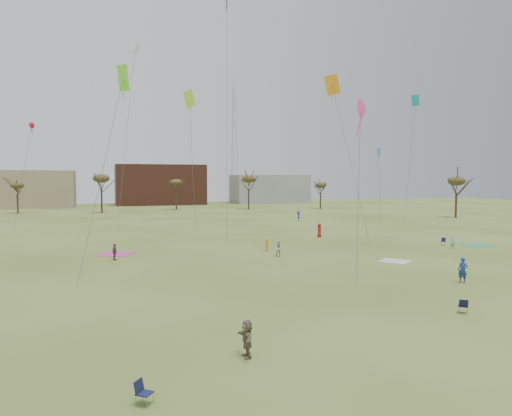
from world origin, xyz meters
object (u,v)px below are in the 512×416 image
object	(u,v)px
flyer_near_right	(463,270)
camp_chair_left	(144,398)
camp_chair_center	(463,309)
radio_tower	(234,144)
camp_chair_right	(443,243)

from	to	relation	value
flyer_near_right	camp_chair_left	xyz separation A→B (m)	(-24.75, -11.98, -0.70)
camp_chair_left	camp_chair_center	world-z (taller)	same
camp_chair_left	radio_tower	world-z (taller)	radio_tower
camp_chair_left	camp_chair_right	bearing A→B (deg)	-14.15
camp_chair_center	radio_tower	distance (m)	130.86
flyer_near_right	camp_chair_left	bearing A→B (deg)	-93.52
flyer_near_right	camp_chair_right	xyz separation A→B (m)	(12.51, 16.87, -0.70)
radio_tower	camp_chair_center	bearing A→B (deg)	-99.78
camp_chair_right	radio_tower	size ratio (longest dim) A/B	0.02
camp_chair_right	flyer_near_right	bearing A→B (deg)	-74.27
camp_chair_center	radio_tower	size ratio (longest dim) A/B	0.02
flyer_near_right	camp_chair_right	bearing A→B (deg)	114.10
flyer_near_right	camp_chair_left	size ratio (longest dim) A/B	2.20
camp_chair_left	radio_tower	distance (m)	140.46
camp_chair_center	flyer_near_right	bearing A→B (deg)	-97.05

